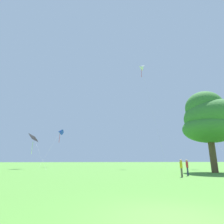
% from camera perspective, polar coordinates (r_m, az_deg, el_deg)
% --- Properties ---
extents(ground_plane, '(400.00, 400.00, 0.00)m').
position_cam_1_polar(ground_plane, '(6.01, 18.44, -28.89)').
color(ground_plane, '#4C8433').
extents(kite_green_small, '(2.12, 12.43, 13.50)m').
position_cam_1_polar(kite_green_small, '(43.26, 22.87, 1.00)').
color(kite_green_small, green).
rests_on(kite_green_small, ground_plane).
extents(kite_blue_delta, '(4.05, 8.76, 9.66)m').
position_cam_1_polar(kite_blue_delta, '(50.53, -15.76, -5.95)').
color(kite_blue_delta, blue).
rests_on(kite_blue_delta, ground_plane).
extents(kite_white_distant, '(1.99, 9.41, 26.52)m').
position_cam_1_polar(kite_white_distant, '(51.03, 9.02, 13.50)').
color(kite_white_distant, white).
rests_on(kite_white_distant, ground_plane).
extents(kite_black_large, '(4.77, 6.25, 6.92)m').
position_cam_1_polar(kite_black_large, '(41.12, -23.20, -8.20)').
color(kite_black_large, black).
rests_on(kite_black_large, ground_plane).
extents(person_in_blue_jacket, '(0.48, 0.38, 1.67)m').
position_cam_1_polar(person_in_blue_jacket, '(19.82, 20.61, -15.43)').
color(person_in_blue_jacket, '#665B4C').
rests_on(person_in_blue_jacket, ground_plane).
extents(person_child_small, '(0.23, 0.53, 1.65)m').
position_cam_1_polar(person_child_small, '(21.77, 22.22, -15.17)').
color(person_child_small, '#2D3351').
rests_on(person_child_small, ground_plane).
extents(tree_left_oak, '(7.83, 7.60, 11.19)m').
position_cam_1_polar(tree_left_oak, '(29.34, 28.06, -2.12)').
color(tree_left_oak, brown).
rests_on(tree_left_oak, ground_plane).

